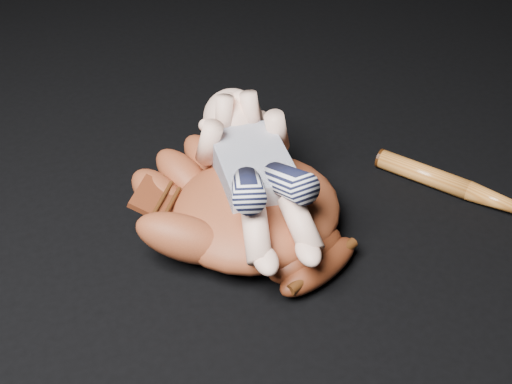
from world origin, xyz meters
TOP-DOWN VIEW (x-y plane):
  - baseball_glove at (-0.12, 0.16)m, footprint 0.51×0.53m
  - newborn_baby at (-0.11, 0.17)m, footprint 0.22×0.42m
  - baseball_bat at (0.29, 0.09)m, footprint 0.26×0.34m

SIDE VIEW (x-z plane):
  - baseball_bat at x=0.29m, z-range 0.00..0.04m
  - baseball_glove at x=-0.12m, z-range 0.00..0.13m
  - newborn_baby at x=-0.11m, z-range 0.05..0.21m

